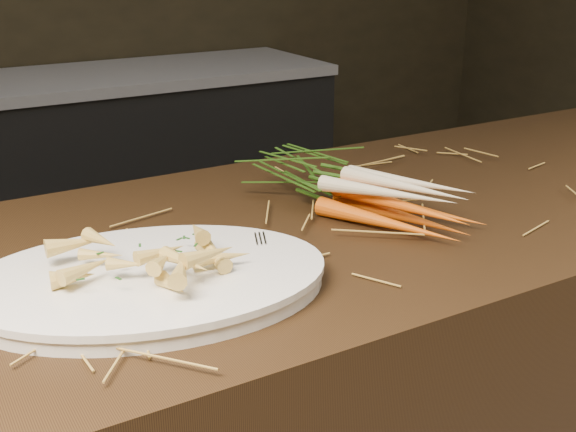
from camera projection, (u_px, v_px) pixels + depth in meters
name	position (u px, v px, depth m)	size (l,w,h in m)	color
back_counter	(108.00, 176.00, 2.94)	(1.82, 0.62, 0.84)	black
straw_bedding	(256.00, 228.00, 1.11)	(1.40, 0.60, 0.02)	olive
root_veg_bunch	(333.00, 183.00, 1.21)	(0.28, 0.46, 0.08)	#CC4D0B
serving_platter	(149.00, 284.00, 0.92)	(0.45, 0.30, 0.02)	white
roasted_veg_heap	(147.00, 257.00, 0.91)	(0.22, 0.16, 0.05)	#A88940
serving_fork	(275.00, 266.00, 0.94)	(0.02, 0.17, 0.00)	silver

